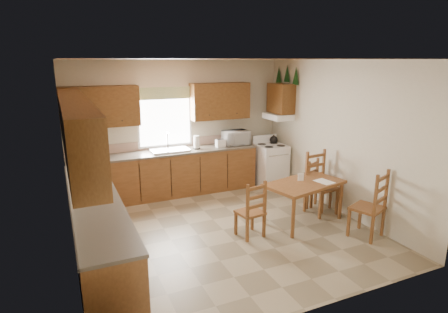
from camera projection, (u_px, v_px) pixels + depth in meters
name	position (u px, v px, depth m)	size (l,w,h in m)	color
floor	(223.00, 230.00, 6.11)	(4.50, 4.50, 0.00)	gray
ceiling	(223.00, 59.00, 5.44)	(4.50, 4.50, 0.00)	brown
wall_left	(66.00, 166.00, 4.88)	(4.50, 4.50, 0.00)	beige
wall_right	(338.00, 137.00, 6.67)	(4.50, 4.50, 0.00)	beige
wall_back	(179.00, 127.00, 7.76)	(4.50, 4.50, 0.00)	beige
wall_front	(314.00, 196.00, 3.79)	(4.50, 4.50, 0.00)	beige
lower_cab_back	(167.00, 174.00, 7.57)	(3.75, 0.60, 0.88)	brown
lower_cab_left	(97.00, 230.00, 5.09)	(0.60, 3.60, 0.88)	brown
counter_back	(166.00, 152.00, 7.46)	(3.75, 0.63, 0.04)	brown
counter_left	(94.00, 199.00, 4.98)	(0.63, 3.60, 0.04)	brown
backsplash	(162.00, 144.00, 7.69)	(3.75, 0.01, 0.18)	#A07F6E
upper_cab_back_left	(100.00, 107.00, 6.87)	(1.41, 0.33, 0.75)	brown
upper_cab_back_right	(220.00, 101.00, 7.83)	(1.25, 0.33, 0.75)	brown
upper_cab_left	(76.00, 129.00, 4.69)	(0.33, 3.60, 0.75)	brown
upper_cab_stove	(281.00, 98.00, 7.92)	(0.33, 0.62, 0.62)	brown
range_hood	(278.00, 116.00, 7.99)	(0.44, 0.62, 0.12)	white
window_frame	(165.00, 118.00, 7.56)	(1.13, 0.02, 1.18)	white
window_pane	(165.00, 118.00, 7.56)	(1.05, 0.01, 1.10)	white
window_valance	(164.00, 93.00, 7.41)	(1.19, 0.01, 0.24)	#4A7638
sink_basin	(170.00, 150.00, 7.48)	(0.75, 0.45, 0.04)	silver
pine_decal_a	(296.00, 76.00, 7.57)	(0.22, 0.22, 0.36)	#133C14
pine_decal_b	(287.00, 73.00, 7.84)	(0.22, 0.22, 0.36)	#133C14
pine_decal_c	(279.00, 75.00, 8.13)	(0.22, 0.22, 0.36)	#133C14
stove	(271.00, 166.00, 8.20)	(0.60, 0.62, 0.89)	white
coffeemaker	(86.00, 151.00, 6.83)	(0.19, 0.23, 0.32)	white
paper_towel	(196.00, 142.00, 7.65)	(0.12, 0.12, 0.27)	white
toaster	(220.00, 143.00, 7.83)	(0.19, 0.12, 0.16)	white
microwave	(236.00, 138.00, 8.03)	(0.50, 0.36, 0.30)	white
dining_table	(303.00, 202.00, 6.34)	(1.32, 0.75, 0.71)	brown
chair_near_left	(250.00, 209.00, 5.80)	(0.38, 0.36, 0.91)	brown
chair_near_right	(368.00, 204.00, 5.77)	(0.45, 0.43, 1.08)	brown
chair_far_left	(322.00, 184.00, 6.65)	(0.47, 0.45, 1.11)	brown
chair_far_right	(320.00, 185.00, 6.87)	(0.38, 0.36, 0.91)	brown
table_paper	(324.00, 182.00, 6.29)	(0.23, 0.31, 0.00)	white
table_card	(301.00, 177.00, 6.32)	(0.10, 0.02, 0.13)	white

